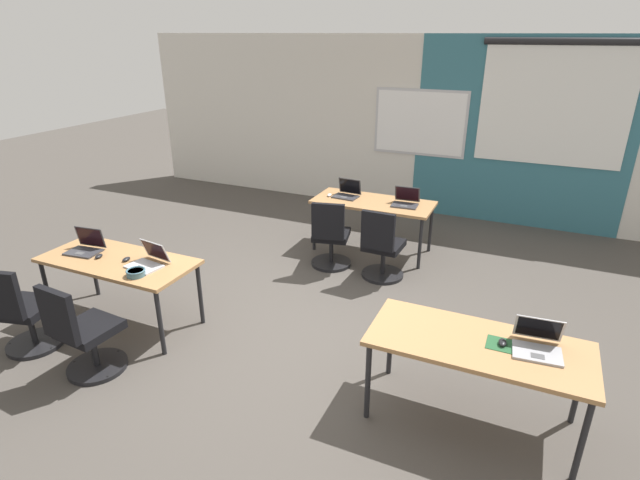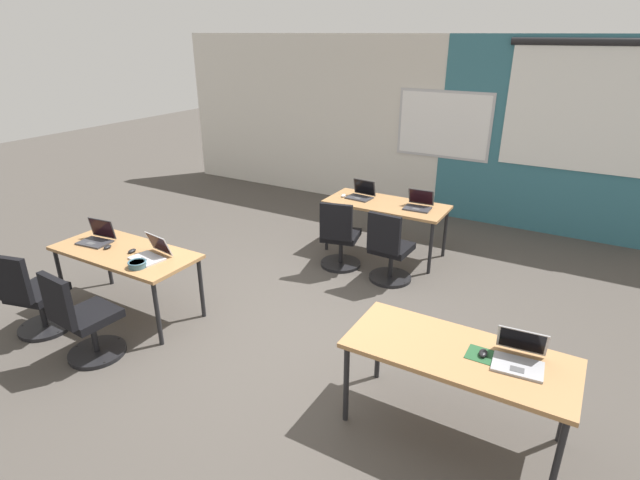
% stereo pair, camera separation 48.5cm
% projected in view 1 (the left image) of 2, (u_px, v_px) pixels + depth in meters
% --- Properties ---
extents(ground_plane, '(24.00, 24.00, 0.00)m').
position_uv_depth(ground_plane, '(302.00, 330.00, 5.06)').
color(ground_plane, '#47423D').
extents(back_wall_assembly, '(10.00, 0.27, 2.80)m').
position_uv_depth(back_wall_assembly, '(418.00, 126.00, 8.02)').
color(back_wall_assembly, silver).
rests_on(back_wall_assembly, ground).
extents(desk_near_left, '(1.60, 0.70, 0.72)m').
position_uv_depth(desk_near_left, '(118.00, 265.00, 4.96)').
color(desk_near_left, '#A37547').
rests_on(desk_near_left, ground).
extents(desk_near_right, '(1.60, 0.70, 0.72)m').
position_uv_depth(desk_near_right, '(478.00, 349.00, 3.64)').
color(desk_near_right, '#A37547').
rests_on(desk_near_right, ground).
extents(desk_far_center, '(1.60, 0.70, 0.72)m').
position_uv_depth(desk_far_center, '(373.00, 205.00, 6.65)').
color(desk_far_center, '#A37547').
rests_on(desk_far_center, ground).
extents(laptop_near_right_end, '(0.36, 0.34, 0.23)m').
position_uv_depth(laptop_near_right_end, '(538.00, 344.00, 3.51)').
color(laptop_near_right_end, '#9E9EA3').
rests_on(laptop_near_right_end, desk_near_right).
extents(mousepad_near_right_end, '(0.22, 0.19, 0.00)m').
position_uv_depth(mousepad_near_right_end, '(502.00, 345.00, 3.59)').
color(mousepad_near_right_end, '#23512D').
rests_on(mousepad_near_right_end, desk_near_right).
extents(mouse_near_right_end, '(0.06, 0.10, 0.03)m').
position_uv_depth(mouse_near_right_end, '(502.00, 342.00, 3.58)').
color(mouse_near_right_end, black).
rests_on(mouse_near_right_end, mousepad_near_right_end).
extents(laptop_far_right, '(0.35, 0.32, 0.23)m').
position_uv_depth(laptop_far_right, '(405.00, 201.00, 6.47)').
color(laptop_far_right, '#333338').
rests_on(laptop_far_right, desk_far_center).
extents(chair_far_right, '(0.52, 0.55, 0.92)m').
position_uv_depth(chair_far_right, '(382.00, 250.00, 5.98)').
color(chair_far_right, black).
rests_on(chair_far_right, ground).
extents(laptop_near_left_end, '(0.36, 0.31, 0.24)m').
position_uv_depth(laptop_near_left_end, '(86.00, 247.00, 5.10)').
color(laptop_near_left_end, '#333338').
rests_on(laptop_near_left_end, desk_near_left).
extents(mouse_near_left_end, '(0.07, 0.11, 0.03)m').
position_uv_depth(mouse_near_left_end, '(99.00, 256.00, 4.96)').
color(mouse_near_left_end, black).
rests_on(mouse_near_left_end, desk_near_left).
extents(chair_near_left_end, '(0.54, 0.59, 0.92)m').
position_uv_depth(chair_near_left_end, '(22.00, 315.00, 4.61)').
color(chair_near_left_end, black).
rests_on(chair_near_left_end, ground).
extents(laptop_near_left_inner, '(0.37, 0.35, 0.23)m').
position_uv_depth(laptop_near_left_inner, '(148.00, 261.00, 4.79)').
color(laptop_near_left_inner, '#B7B7BC').
rests_on(laptop_near_left_inner, desk_near_left).
extents(mouse_near_left_inner, '(0.07, 0.11, 0.03)m').
position_uv_depth(mouse_near_left_inner, '(126.00, 259.00, 4.90)').
color(mouse_near_left_inner, black).
rests_on(mouse_near_left_inner, desk_near_left).
extents(chair_near_left_inner, '(0.52, 0.55, 0.92)m').
position_uv_depth(chair_near_left_inner, '(84.00, 337.00, 4.28)').
color(chair_near_left_inner, black).
rests_on(chair_near_left_inner, ground).
extents(laptop_far_left, '(0.35, 0.30, 0.23)m').
position_uv_depth(laptop_far_left, '(347.00, 193.00, 6.80)').
color(laptop_far_left, '#333338').
rests_on(laptop_far_left, desk_far_center).
extents(mouse_far_left, '(0.07, 0.11, 0.03)m').
position_uv_depth(mouse_far_left, '(329.00, 195.00, 6.83)').
color(mouse_far_left, silver).
rests_on(mouse_far_left, desk_far_center).
extents(chair_far_left, '(0.53, 0.58, 0.92)m').
position_uv_depth(chair_far_left, '(330.00, 240.00, 6.28)').
color(chair_far_left, black).
rests_on(chair_far_left, ground).
extents(snack_bowl, '(0.18, 0.18, 0.06)m').
position_uv_depth(snack_bowl, '(136.00, 272.00, 4.59)').
color(snack_bowl, '#3D6070').
rests_on(snack_bowl, desk_near_left).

